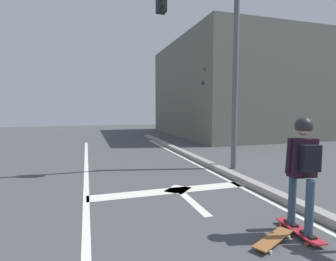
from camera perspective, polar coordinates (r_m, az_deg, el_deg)
lane_line_center at (r=4.66m, az=-17.37°, el=-18.24°), size 0.12×20.00×0.01m
lane_line_curbside at (r=5.74m, az=20.35°, el=-13.80°), size 0.12×20.00×0.01m
stop_bar at (r=5.91m, az=0.65°, el=-12.96°), size 3.56×0.40×0.01m
lane_arrow_stem at (r=5.25m, az=5.39°, el=-15.31°), size 0.16×1.40×0.01m
lane_arrow_head at (r=6.00m, az=2.18°, el=-12.67°), size 0.71×0.71×0.01m
curb_strip at (r=5.87m, az=22.35°, el=-12.76°), size 0.24×24.00×0.14m
skateboard at (r=4.44m, az=26.64°, el=-18.86°), size 0.31×0.86×0.08m
skater at (r=4.13m, az=27.33°, el=-5.75°), size 0.45×0.61×1.61m
spare_skateboard at (r=4.07m, az=21.96°, el=-21.01°), size 0.82×0.53×0.07m
traffic_signal_mast at (r=7.78m, az=8.02°, el=18.43°), size 4.59×0.34×5.39m
roadside_tree at (r=13.21m, az=9.27°, el=4.64°), size 1.08×1.07×3.98m
building_block at (r=19.49m, az=17.22°, el=8.37°), size 10.92×10.36×6.13m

